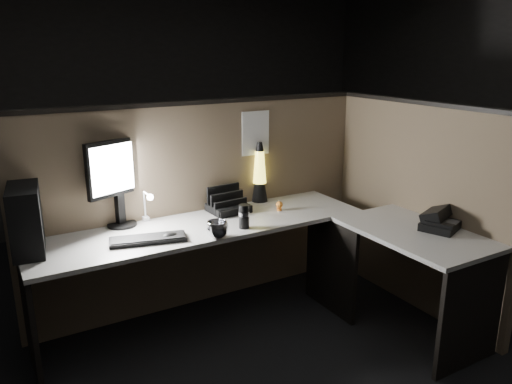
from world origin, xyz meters
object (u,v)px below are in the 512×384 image
monitor (118,174)px  pc_tower (26,220)px  desk_phone (438,221)px  keyboard (148,239)px  lava_lamp (260,177)px

monitor → pc_tower: bearing=175.8°
desk_phone → pc_tower: bearing=136.9°
pc_tower → keyboard: bearing=-8.7°
keyboard → desk_phone: (1.72, -0.75, 0.04)m
pc_tower → keyboard: pc_tower is taller
desk_phone → keyboard: bearing=135.0°
monitor → desk_phone: size_ratio=1.93×
keyboard → lava_lamp: (1.02, 0.38, 0.18)m
pc_tower → monitor: monitor is taller
pc_tower → keyboard: 0.71m
lava_lamp → desk_phone: size_ratio=1.54×
monitor → keyboard: size_ratio=1.25×
pc_tower → keyboard: (0.65, -0.19, -0.19)m
lava_lamp → desk_phone: 1.34m
monitor → lava_lamp: 1.10m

